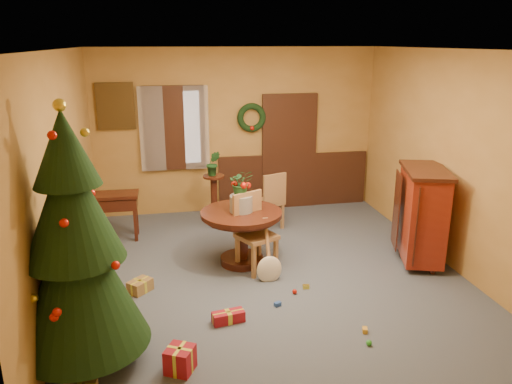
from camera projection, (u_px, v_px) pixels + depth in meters
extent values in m
plane|color=#373F50|center=(270.00, 273.00, 6.70)|extent=(5.50, 5.50, 0.00)
plane|color=silver|center=(272.00, 49.00, 5.86)|extent=(5.50, 5.50, 0.00)
plane|color=olive|center=(237.00, 131.00, 8.86)|extent=(5.00, 0.00, 5.00)
plane|color=olive|center=(351.00, 258.00, 3.70)|extent=(5.00, 0.00, 5.00)
plane|color=olive|center=(62.00, 179.00, 5.83)|extent=(0.00, 5.50, 5.50)
plane|color=olive|center=(451.00, 160.00, 6.74)|extent=(0.00, 5.50, 5.50)
cube|color=black|center=(293.00, 180.00, 9.29)|extent=(2.80, 0.06, 1.00)
cube|color=black|center=(289.00, 152.00, 9.11)|extent=(1.00, 0.08, 2.10)
cube|color=white|center=(289.00, 154.00, 9.15)|extent=(0.80, 0.03, 1.90)
cube|color=black|center=(174.00, 128.00, 8.59)|extent=(1.05, 0.08, 1.45)
cube|color=white|center=(174.00, 128.00, 8.62)|extent=(0.88, 0.03, 1.25)
cube|color=white|center=(152.00, 129.00, 8.47)|extent=(0.42, 0.02, 1.45)
cube|color=white|center=(197.00, 128.00, 8.61)|extent=(0.42, 0.02, 1.45)
torus|color=black|center=(252.00, 118.00, 8.76)|extent=(0.51, 0.11, 0.51)
cube|color=#4C3819|center=(116.00, 106.00, 8.31)|extent=(0.62, 0.05, 0.78)
cube|color=gray|center=(116.00, 106.00, 8.34)|extent=(0.48, 0.02, 0.62)
cylinder|color=black|center=(241.00, 214.00, 6.80)|extent=(1.12, 1.12, 0.06)
cylinder|color=black|center=(241.00, 218.00, 6.82)|extent=(1.00, 1.00, 0.04)
cylinder|color=black|center=(242.00, 238.00, 6.91)|extent=(0.18, 0.18, 0.62)
cylinder|color=black|center=(242.00, 260.00, 7.00)|extent=(0.60, 0.60, 0.10)
cylinder|color=slate|center=(241.00, 203.00, 6.76)|extent=(0.31, 0.31, 0.23)
imported|color=#1E4C23|center=(241.00, 183.00, 6.67)|extent=(0.32, 0.28, 0.36)
cube|color=olive|center=(257.00, 236.00, 6.67)|extent=(0.61, 0.61, 0.05)
cube|color=olive|center=(247.00, 211.00, 6.74)|extent=(0.43, 0.24, 0.54)
cube|color=olive|center=(259.00, 246.00, 6.99)|extent=(0.07, 0.07, 0.47)
cube|color=olive|center=(238.00, 253.00, 6.78)|extent=(0.07, 0.07, 0.47)
cube|color=olive|center=(276.00, 255.00, 6.71)|extent=(0.07, 0.07, 0.47)
cube|color=olive|center=(254.00, 262.00, 6.50)|extent=(0.07, 0.07, 0.47)
cube|color=olive|center=(268.00, 202.00, 8.23)|extent=(0.53, 0.53, 0.05)
cube|color=olive|center=(275.00, 189.00, 8.00)|extent=(0.41, 0.18, 0.50)
cube|color=olive|center=(265.00, 220.00, 8.08)|extent=(0.06, 0.06, 0.43)
cube|color=olive|center=(282.00, 216.00, 8.24)|extent=(0.06, 0.06, 0.43)
cube|color=olive|center=(254.00, 214.00, 8.35)|extent=(0.06, 0.06, 0.43)
cube|color=olive|center=(271.00, 211.00, 8.52)|extent=(0.06, 0.06, 0.43)
cylinder|color=black|center=(214.00, 203.00, 8.22)|extent=(0.11, 0.11, 0.87)
cylinder|color=black|center=(214.00, 176.00, 8.09)|extent=(0.35, 0.35, 0.03)
imported|color=#19471E|center=(213.00, 163.00, 8.02)|extent=(0.23, 0.19, 0.41)
cylinder|color=#382111|center=(87.00, 349.00, 4.82)|extent=(0.16, 0.16, 0.27)
cone|color=black|center=(79.00, 273.00, 4.59)|extent=(1.23, 1.23, 1.46)
cone|color=black|center=(71.00, 204.00, 4.39)|extent=(0.90, 0.90, 1.06)
cone|color=black|center=(64.00, 147.00, 4.24)|extent=(0.58, 0.58, 0.67)
sphere|color=gold|center=(59.00, 105.00, 4.14)|extent=(0.11, 0.11, 0.11)
cube|color=black|center=(110.00, 195.00, 7.66)|extent=(0.85, 0.43, 0.05)
cube|color=black|center=(111.00, 203.00, 7.69)|extent=(0.80, 0.39, 0.18)
cube|color=black|center=(89.00, 220.00, 7.70)|extent=(0.05, 0.30, 0.69)
cube|color=black|center=(136.00, 217.00, 7.83)|extent=(0.05, 0.30, 0.69)
cube|color=#58130A|center=(422.00, 215.00, 6.89)|extent=(0.77, 1.09, 1.23)
cube|color=black|center=(426.00, 171.00, 6.71)|extent=(0.84, 1.17, 0.05)
cylinder|color=black|center=(433.00, 270.00, 6.69)|extent=(0.07, 0.07, 0.09)
cylinder|color=black|center=(404.00, 246.00, 7.47)|extent=(0.07, 0.07, 0.09)
cube|color=maroon|center=(180.00, 360.00, 4.69)|extent=(0.33, 0.33, 0.24)
cube|color=yellow|center=(180.00, 360.00, 4.69)|extent=(0.24, 0.14, 0.25)
cube|color=yellow|center=(180.00, 360.00, 4.69)|extent=(0.14, 0.24, 0.25)
cube|color=brown|center=(140.00, 286.00, 6.20)|extent=(0.34, 0.34, 0.15)
cube|color=yellow|center=(140.00, 286.00, 6.20)|extent=(0.22, 0.23, 0.16)
cube|color=yellow|center=(140.00, 286.00, 6.20)|extent=(0.17, 0.17, 0.16)
cube|color=maroon|center=(228.00, 317.00, 5.53)|extent=(0.37, 0.21, 0.13)
cube|color=yellow|center=(228.00, 317.00, 5.53)|extent=(0.36, 0.08, 0.13)
cube|color=yellow|center=(228.00, 317.00, 5.53)|extent=(0.08, 0.16, 0.13)
cube|color=#234899|center=(278.00, 304.00, 5.87)|extent=(0.09, 0.08, 0.05)
sphere|color=green|center=(369.00, 343.00, 5.11)|extent=(0.06, 0.06, 0.06)
cube|color=gold|center=(365.00, 330.00, 5.34)|extent=(0.07, 0.09, 0.05)
sphere|color=red|center=(295.00, 292.00, 6.15)|extent=(0.06, 0.06, 0.06)
cube|color=gold|center=(306.00, 287.00, 6.28)|extent=(0.09, 0.06, 0.05)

